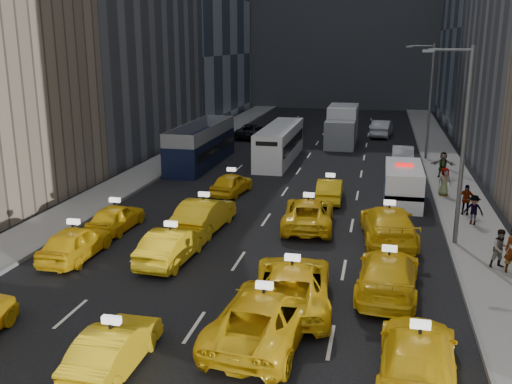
# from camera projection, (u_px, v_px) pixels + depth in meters

# --- Properties ---
(ground) EXTENTS (160.00, 160.00, 0.00)m
(ground) POSITION_uv_depth(u_px,v_px,m) (173.00, 359.00, 16.96)
(ground) COLOR black
(ground) RESTS_ON ground
(sidewalk_west) EXTENTS (3.00, 90.00, 0.15)m
(sidewalk_west) POSITION_uv_depth(u_px,v_px,m) (158.00, 166.00, 42.72)
(sidewalk_west) COLOR gray
(sidewalk_west) RESTS_ON ground
(sidewalk_east) EXTENTS (3.00, 90.00, 0.15)m
(sidewalk_east) POSITION_uv_depth(u_px,v_px,m) (451.00, 180.00, 38.37)
(sidewalk_east) COLOR gray
(sidewalk_east) RESTS_ON ground
(curb_west) EXTENTS (0.15, 90.00, 0.18)m
(curb_west) POSITION_uv_depth(u_px,v_px,m) (176.00, 167.00, 42.41)
(curb_west) COLOR slate
(curb_west) RESTS_ON ground
(curb_east) EXTENTS (0.15, 90.00, 0.18)m
(curb_east) POSITION_uv_depth(u_px,v_px,m) (429.00, 179.00, 38.66)
(curb_east) COLOR slate
(curb_east) RESTS_ON ground
(streetlight_near) EXTENTS (2.15, 0.22, 9.00)m
(streetlight_near) POSITION_uv_depth(u_px,v_px,m) (461.00, 140.00, 25.12)
(streetlight_near) COLOR #595B60
(streetlight_near) RESTS_ON ground
(streetlight_far) EXTENTS (2.15, 0.22, 9.00)m
(streetlight_far) POSITION_uv_depth(u_px,v_px,m) (429.00, 98.00, 44.00)
(streetlight_far) COLOR #595B60
(streetlight_far) RESTS_ON ground
(taxi_5) EXTENTS (1.44, 4.06, 1.34)m
(taxi_5) POSITION_uv_depth(u_px,v_px,m) (113.00, 348.00, 16.28)
(taxi_5) COLOR yellow
(taxi_5) RESTS_ON ground
(taxi_6) EXTENTS (3.20, 6.01, 1.61)m
(taxi_6) POSITION_uv_depth(u_px,v_px,m) (264.00, 315.00, 17.94)
(taxi_6) COLOR yellow
(taxi_6) RESTS_ON ground
(taxi_7) EXTENTS (2.39, 5.30, 1.51)m
(taxi_7) POSITION_uv_depth(u_px,v_px,m) (418.00, 356.00, 15.69)
(taxi_7) COLOR yellow
(taxi_7) RESTS_ON ground
(taxi_8) EXTENTS (1.75, 4.29, 1.46)m
(taxi_8) POSITION_uv_depth(u_px,v_px,m) (75.00, 242.00, 24.63)
(taxi_8) COLOR yellow
(taxi_8) RESTS_ON ground
(taxi_9) EXTENTS (1.81, 4.55, 1.47)m
(taxi_9) POSITION_uv_depth(u_px,v_px,m) (172.00, 245.00, 24.29)
(taxi_9) COLOR yellow
(taxi_9) RESTS_ON ground
(taxi_10) EXTENTS (3.32, 6.06, 1.61)m
(taxi_10) POSITION_uv_depth(u_px,v_px,m) (292.00, 285.00, 20.20)
(taxi_10) COLOR yellow
(taxi_10) RESTS_ON ground
(taxi_11) EXTENTS (2.49, 5.49, 1.56)m
(taxi_11) POSITION_uv_depth(u_px,v_px,m) (388.00, 274.00, 21.21)
(taxi_11) COLOR yellow
(taxi_11) RESTS_ON ground
(taxi_12) EXTENTS (1.72, 4.02, 1.35)m
(taxi_12) POSITION_uv_depth(u_px,v_px,m) (116.00, 217.00, 28.33)
(taxi_12) COLOR yellow
(taxi_12) RESTS_ON ground
(taxi_13) EXTENTS (2.07, 5.04, 1.62)m
(taxi_13) POSITION_uv_depth(u_px,v_px,m) (204.00, 214.00, 28.36)
(taxi_13) COLOR yellow
(taxi_13) RESTS_ON ground
(taxi_14) EXTENTS (2.83, 5.47, 1.47)m
(taxi_14) POSITION_uv_depth(u_px,v_px,m) (308.00, 213.00, 28.81)
(taxi_14) COLOR yellow
(taxi_14) RESTS_ON ground
(taxi_15) EXTENTS (2.93, 5.98, 1.68)m
(taxi_15) POSITION_uv_depth(u_px,v_px,m) (388.00, 224.00, 26.75)
(taxi_15) COLOR yellow
(taxi_15) RESTS_ON ground
(taxi_16) EXTENTS (2.12, 4.13, 1.35)m
(taxi_16) POSITION_uv_depth(u_px,v_px,m) (232.00, 184.00, 35.05)
(taxi_16) COLOR yellow
(taxi_16) RESTS_ON ground
(taxi_17) EXTENTS (1.53, 4.11, 1.34)m
(taxi_17) POSITION_uv_depth(u_px,v_px,m) (330.00, 190.00, 33.57)
(taxi_17) COLOR yellow
(taxi_17) RESTS_ON ground
(nypd_van) EXTENTS (2.31, 5.50, 2.33)m
(nypd_van) POSITION_uv_depth(u_px,v_px,m) (403.00, 185.00, 33.18)
(nypd_van) COLOR white
(nypd_van) RESTS_ON ground
(double_decker) EXTENTS (3.28, 10.72, 3.07)m
(double_decker) POSITION_uv_depth(u_px,v_px,m) (201.00, 145.00, 43.30)
(double_decker) COLOR black
(double_decker) RESTS_ON ground
(city_bus) EXTENTS (3.65, 10.83, 2.75)m
(city_bus) POSITION_uv_depth(u_px,v_px,m) (280.00, 144.00, 44.75)
(city_bus) COLOR silver
(city_bus) RESTS_ON ground
(box_truck) EXTENTS (3.43, 7.76, 3.43)m
(box_truck) POSITION_uv_depth(u_px,v_px,m) (342.00, 126.00, 51.79)
(box_truck) COLOR silver
(box_truck) RESTS_ON ground
(misc_car_0) EXTENTS (1.66, 4.54, 1.49)m
(misc_car_0) POSITION_uv_depth(u_px,v_px,m) (403.00, 155.00, 43.54)
(misc_car_0) COLOR #B5B6BD
(misc_car_0) RESTS_ON ground
(misc_car_1) EXTENTS (2.49, 5.09, 1.39)m
(misc_car_1) POSITION_uv_depth(u_px,v_px,m) (252.00, 131.00, 55.38)
(misc_car_1) COLOR black
(misc_car_1) RESTS_ON ground
(misc_car_2) EXTENTS (2.11, 4.66, 1.33)m
(misc_car_2) POSITION_uv_depth(u_px,v_px,m) (342.00, 123.00, 61.33)
(misc_car_2) COLOR gray
(misc_car_2) RESTS_ON ground
(misc_car_3) EXTENTS (2.41, 4.96, 1.63)m
(misc_car_3) POSITION_uv_depth(u_px,v_px,m) (294.00, 124.00, 59.31)
(misc_car_3) COLOR black
(misc_car_3) RESTS_ON ground
(misc_car_4) EXTENTS (2.23, 5.16, 1.65)m
(misc_car_4) POSITION_uv_depth(u_px,v_px,m) (382.00, 128.00, 56.19)
(misc_car_4) COLOR #A9ACB1
(misc_car_4) RESTS_ON ground
(pedestrian_1) EXTENTS (0.89, 0.65, 1.63)m
(pedestrian_1) POSITION_uv_depth(u_px,v_px,m) (501.00, 249.00, 23.23)
(pedestrian_1) COLOR gray
(pedestrian_1) RESTS_ON sidewalk_east
(pedestrian_2) EXTENTS (1.07, 0.73, 1.53)m
(pedestrian_2) POSITION_uv_depth(u_px,v_px,m) (474.00, 210.00, 28.74)
(pedestrian_2) COLOR gray
(pedestrian_2) RESTS_ON sidewalk_east
(pedestrian_3) EXTENTS (1.03, 0.62, 1.64)m
(pedestrian_3) POSITION_uv_depth(u_px,v_px,m) (466.00, 199.00, 30.43)
(pedestrian_3) COLOR gray
(pedestrian_3) RESTS_ON sidewalk_east
(pedestrian_4) EXTENTS (0.94, 0.74, 1.69)m
(pedestrian_4) POSITION_uv_depth(u_px,v_px,m) (444.00, 182.00, 34.21)
(pedestrian_4) COLOR gray
(pedestrian_4) RESTS_ON sidewalk_east
(pedestrian_5) EXTENTS (1.64, 0.58, 1.74)m
(pedestrian_5) POSITION_uv_depth(u_px,v_px,m) (443.00, 165.00, 38.77)
(pedestrian_5) COLOR gray
(pedestrian_5) RESTS_ON sidewalk_east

